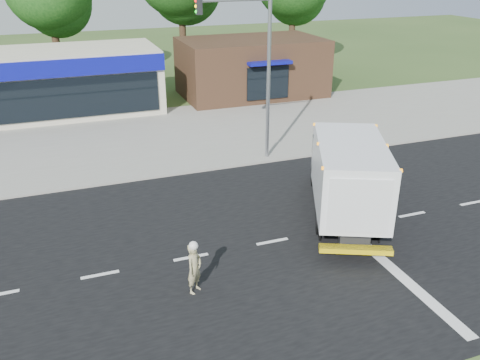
{
  "coord_description": "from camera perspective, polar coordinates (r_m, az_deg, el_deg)",
  "views": [
    {
      "loc": [
        -6.49,
        -14.32,
        9.34
      ],
      "look_at": [
        -0.52,
        1.92,
        1.7
      ],
      "focal_mm": 38.0,
      "sensor_mm": 36.0,
      "label": 1
    }
  ],
  "objects": [
    {
      "name": "emergency_worker",
      "position": [
        15.39,
        -5.15,
        -9.74
      ],
      "size": [
        0.7,
        0.68,
        1.74
      ],
      "rotation": [
        0.0,
        0.0,
        0.72
      ],
      "color": "tan",
      "rests_on": "ground"
    },
    {
      "name": "retail_strip_mall",
      "position": [
        35.11,
        -24.17,
        9.73
      ],
      "size": [
        18.0,
        6.2,
        4.0
      ],
      "color": "#C1B6A0",
      "rests_on": "ground"
    },
    {
      "name": "parking_apron",
      "position": [
        30.51,
        -6.95,
        5.84
      ],
      "size": [
        60.0,
        9.0,
        0.02
      ],
      "primitive_type": "cube",
      "color": "gray",
      "rests_on": "ground"
    },
    {
      "name": "lane_markings",
      "position": [
        17.79,
        9.43,
        -8.14
      ],
      "size": [
        55.2,
        7.0,
        0.01
      ],
      "color": "silver",
      "rests_on": "road_asphalt"
    },
    {
      "name": "traffic_signal_pole",
      "position": [
        24.04,
        1.81,
        13.23
      ],
      "size": [
        3.51,
        0.25,
        8.0
      ],
      "color": "gray",
      "rests_on": "ground"
    },
    {
      "name": "road_asphalt",
      "position": [
        18.28,
        3.64,
        -6.93
      ],
      "size": [
        60.0,
        14.0,
        0.02
      ],
      "primitive_type": "cube",
      "color": "black",
      "rests_on": "ground"
    },
    {
      "name": "brown_storefront",
      "position": [
        37.58,
        1.3,
        12.56
      ],
      "size": [
        10.0,
        6.7,
        4.0
      ],
      "color": "#382316",
      "rests_on": "ground"
    },
    {
      "name": "ground",
      "position": [
        18.29,
        3.64,
        -6.95
      ],
      "size": [
        120.0,
        120.0,
        0.0
      ],
      "primitive_type": "plane",
      "color": "#385123",
      "rests_on": "ground"
    },
    {
      "name": "sidewalk",
      "position": [
        25.21,
        -3.81,
        2.17
      ],
      "size": [
        60.0,
        2.4,
        0.12
      ],
      "primitive_type": "cube",
      "color": "gray",
      "rests_on": "ground"
    },
    {
      "name": "ems_box_truck",
      "position": [
        19.67,
        11.88,
        1.02
      ],
      "size": [
        5.12,
        7.65,
        3.27
      ],
      "rotation": [
        0.0,
        0.0,
        1.14
      ],
      "color": "black",
      "rests_on": "ground"
    }
  ]
}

